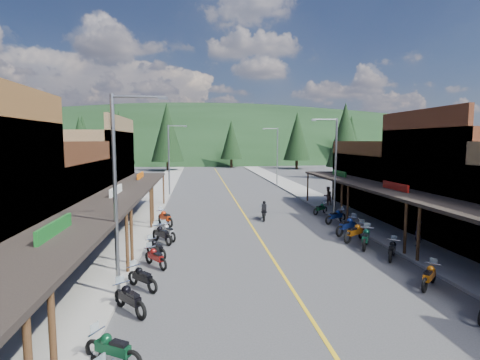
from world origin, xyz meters
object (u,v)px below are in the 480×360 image
object	(u,v)px
pine_1	(111,136)
pine_10	(119,138)
pine_2	(167,132)
bike_east_7	(366,237)
pedestrian_east_a	(418,234)
streetlight_3	(276,154)
bike_west_7	(156,247)
rider_on_bike	(264,212)
bike_west_4	(130,298)
bike_east_10	(336,216)
pine_4	(297,136)
bike_west_6	(156,256)
pine_7	(83,137)
bike_west_10	(165,217)
pine_9	(351,140)
bike_east_9	(347,225)
bike_west_3	(113,348)
streetlight_1	(170,157)
shop_east_2	(469,182)
pine_6	(407,140)
bike_east_8	(355,231)
pedestrian_east_b	(328,196)
pine_0	(22,140)
shop_west_3	(77,174)
streetlight_2	(334,163)
bike_east_6	(392,249)
shop_east_3	(392,181)
bike_west_5	(142,277)
bike_west_8	(162,233)
shop_west_2	(26,205)
pine_8	(80,142)
pine_5	(346,134)
streetlight_0	(119,187)
pine_3	(231,140)
bike_east_5	(429,275)
bike_west_9	(168,231)
pine_11	(345,135)

from	to	relation	value
pine_1	pine_10	xyz separation A→B (m)	(6.00, -20.00, -0.45)
pine_2	bike_east_7	bearing A→B (deg)	-74.89
pine_10	pedestrian_east_a	xyz separation A→B (m)	(26.62, -51.13, -5.86)
streetlight_3	bike_west_7	world-z (taller)	streetlight_3
rider_on_bike	bike_west_4	bearing A→B (deg)	-108.82
pine_1	bike_east_10	xyz separation A→B (m)	(30.44, -64.01, -6.63)
pine_4	bike_west_6	world-z (taller)	pine_4
pine_7	bike_west_10	distance (m)	74.16
pine_9	bike_east_9	bearing A→B (deg)	-113.07
bike_west_3	bike_west_7	size ratio (longest dim) A/B	1.00
streetlight_1	pine_2	xyz separation A→B (m)	(-3.05, 36.00, 3.53)
pine_4	bike_east_10	xyz separation A→B (m)	(-11.56, -54.01, -6.63)
bike_west_3	shop_east_2	bearing A→B (deg)	-28.52
pine_6	bike_east_8	world-z (taller)	pine_6
pine_9	pedestrian_east_b	xyz separation A→B (m)	(-15.67, -31.93, -5.34)
shop_east_2	bike_west_3	xyz separation A→B (m)	(-20.09, -12.39, -2.97)
pine_4	pine_10	xyz separation A→B (m)	(-36.00, -10.00, -0.45)
pine_0	pedestrian_east_a	xyz separation A→B (m)	(48.62, -63.13, -5.55)
pine_9	bike_west_6	size ratio (longest dim) A/B	5.63
shop_west_3	bike_east_7	xyz separation A→B (m)	(19.57, -11.79, -2.87)
streetlight_2	bike_east_8	world-z (taller)	streetlight_2
shop_west_3	pedestrian_east_a	xyz separation A→B (m)	(22.41, -12.43, -2.59)
pine_2	bike_east_6	size ratio (longest dim) A/B	7.19
streetlight_3	bike_west_4	world-z (taller)	streetlight_3
bike_west_7	pedestrian_east_a	world-z (taller)	pedestrian_east_a
bike_west_7	bike_east_8	size ratio (longest dim) A/B	0.86
pine_0	pine_4	world-z (taller)	pine_4
shop_east_3	bike_west_3	xyz separation A→B (m)	(-20.06, -21.99, -1.99)
bike_west_5	bike_west_8	size ratio (longest dim) A/B	0.89
pine_7	pine_4	bearing A→B (deg)	-17.74
shop_west_2	pine_8	size ratio (longest dim) A/B	1.09
pine_0	pine_5	xyz separation A→B (m)	(74.00, 10.00, 1.51)
shop_east_3	bike_west_7	size ratio (longest dim) A/B	5.71
bike_west_5	streetlight_0	bearing A→B (deg)	-176.26
pedestrian_east_a	pine_3	bearing A→B (deg)	-169.18
pine_8	bike_east_5	bearing A→B (deg)	-59.10
streetlight_0	bike_west_6	world-z (taller)	streetlight_0
pine_9	bike_west_9	bearing A→B (deg)	-125.13
pine_6	bike_west_5	bearing A→B (deg)	-127.04
pine_5	streetlight_0	bearing A→B (deg)	-117.70
bike_west_3	pine_9	bearing A→B (deg)	1.25
pine_9	bike_west_9	xyz separation A→B (m)	(-29.81, -42.36, -5.81)
shop_west_2	bike_east_10	distance (m)	20.74
pine_7	bike_west_3	size ratio (longest dim) A/B	6.53
streetlight_2	pine_11	xyz separation A→B (m)	(13.05, 30.00, 2.73)
bike_east_7	streetlight_1	bearing A→B (deg)	149.95
pine_5	bike_west_10	bearing A→B (deg)	-121.71
streetlight_3	pine_6	xyz separation A→B (m)	(39.05, 34.00, 2.02)
streetlight_3	bike_west_5	distance (m)	37.87
bike_west_3	bike_west_8	xyz separation A→B (m)	(0.18, 12.59, 0.07)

